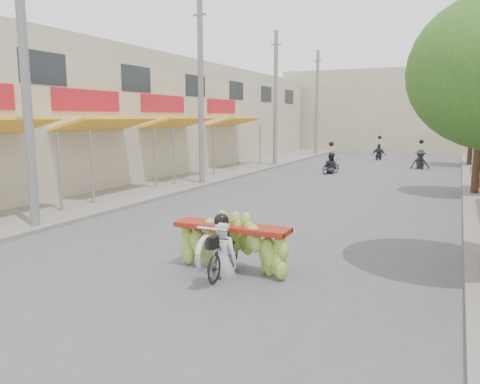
# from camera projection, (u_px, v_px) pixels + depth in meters

# --- Properties ---
(ground) EXTENTS (120.00, 120.00, 0.00)m
(ground) POSITION_uv_depth(u_px,v_px,m) (126.00, 303.00, 7.60)
(ground) COLOR #525257
(ground) RESTS_ON ground
(sidewalk_left) EXTENTS (4.00, 60.00, 0.12)m
(sidewalk_left) POSITION_uv_depth(u_px,v_px,m) (204.00, 175.00, 23.94)
(sidewalk_left) COLOR gray
(sidewalk_left) RESTS_ON ground
(shophouse_row_left) EXTENTS (9.77, 40.00, 6.00)m
(shophouse_row_left) POSITION_uv_depth(u_px,v_px,m) (111.00, 117.00, 24.63)
(shophouse_row_left) COLOR #BBB093
(shophouse_row_left) RESTS_ON ground
(far_building) EXTENTS (20.00, 6.00, 7.00)m
(far_building) POSITION_uv_depth(u_px,v_px,m) (402.00, 111.00, 41.05)
(far_building) COLOR #BBB093
(far_building) RESTS_ON ground
(utility_pole_near) EXTENTS (0.60, 0.24, 8.00)m
(utility_pole_near) POSITION_uv_depth(u_px,v_px,m) (25.00, 76.00, 11.90)
(utility_pole_near) COLOR slate
(utility_pole_near) RESTS_ON ground
(utility_pole_mid) EXTENTS (0.60, 0.24, 8.00)m
(utility_pole_mid) POSITION_uv_depth(u_px,v_px,m) (201.00, 92.00, 19.95)
(utility_pole_mid) COLOR slate
(utility_pole_mid) RESTS_ON ground
(utility_pole_far) EXTENTS (0.60, 0.24, 8.00)m
(utility_pole_far) POSITION_uv_depth(u_px,v_px,m) (275.00, 99.00, 28.01)
(utility_pole_far) COLOR slate
(utility_pole_far) RESTS_ON ground
(utility_pole_back) EXTENTS (0.60, 0.24, 8.00)m
(utility_pole_back) POSITION_uv_depth(u_px,v_px,m) (317.00, 103.00, 36.06)
(utility_pole_back) COLOR slate
(utility_pole_back) RESTS_ON ground
(street_tree_far) EXTENTS (3.40, 3.40, 5.25)m
(street_tree_far) POSITION_uv_depth(u_px,v_px,m) (474.00, 104.00, 28.01)
(street_tree_far) COLOR #3A2719
(street_tree_far) RESTS_ON ground
(banana_motorbike) EXTENTS (2.31, 1.75, 2.06)m
(banana_motorbike) POSITION_uv_depth(u_px,v_px,m) (227.00, 239.00, 8.90)
(banana_motorbike) COLOR black
(banana_motorbike) RESTS_ON ground
(bg_motorbike_a) EXTENTS (0.96, 1.50, 1.95)m
(bg_motorbike_a) POSITION_uv_depth(u_px,v_px,m) (331.00, 159.00, 24.79)
(bg_motorbike_a) COLOR black
(bg_motorbike_a) RESTS_ON ground
(bg_motorbike_b) EXTENTS (1.18, 1.73, 1.95)m
(bg_motorbike_b) POSITION_uv_depth(u_px,v_px,m) (421.00, 154.00, 27.13)
(bg_motorbike_b) COLOR black
(bg_motorbike_b) RESTS_ON ground
(bg_motorbike_c) EXTENTS (1.01, 1.48, 1.95)m
(bg_motorbike_c) POSITION_uv_depth(u_px,v_px,m) (379.00, 148.00, 32.89)
(bg_motorbike_c) COLOR black
(bg_motorbike_c) RESTS_ON ground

